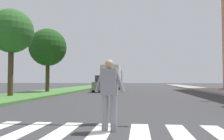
{
  "coord_description": "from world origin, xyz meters",
  "views": [
    {
      "loc": [
        0.43,
        0.57,
        1.2
      ],
      "look_at": [
        -1.56,
        18.18,
        1.96
      ],
      "focal_mm": 37.91,
      "sensor_mm": 36.0,
      "label": 1
    }
  ],
  "objects_px": {
    "tree_far": "(48,48)",
    "sedan_midblock": "(105,84)",
    "pedestrian_performer": "(109,91)",
    "tree_mid": "(11,32)",
    "truck_box_delivery": "(112,77)"
  },
  "relations": [
    {
      "from": "tree_mid",
      "to": "sedan_midblock",
      "type": "xyz_separation_m",
      "value": [
        5.12,
        9.39,
        -3.75
      ]
    },
    {
      "from": "sedan_midblock",
      "to": "truck_box_delivery",
      "type": "distance_m",
      "value": 7.07
    },
    {
      "from": "tree_mid",
      "to": "sedan_midblock",
      "type": "relative_size",
      "value": 1.29
    },
    {
      "from": "tree_far",
      "to": "pedestrian_performer",
      "type": "bearing_deg",
      "value": -63.55
    },
    {
      "from": "tree_far",
      "to": "truck_box_delivery",
      "type": "height_order",
      "value": "tree_far"
    },
    {
      "from": "pedestrian_performer",
      "to": "sedan_midblock",
      "type": "relative_size",
      "value": 0.37
    },
    {
      "from": "sedan_midblock",
      "to": "truck_box_delivery",
      "type": "bearing_deg",
      "value": 90.23
    },
    {
      "from": "tree_far",
      "to": "sedan_midblock",
      "type": "height_order",
      "value": "tree_far"
    },
    {
      "from": "sedan_midblock",
      "to": "truck_box_delivery",
      "type": "height_order",
      "value": "truck_box_delivery"
    },
    {
      "from": "pedestrian_performer",
      "to": "sedan_midblock",
      "type": "height_order",
      "value": "pedestrian_performer"
    },
    {
      "from": "pedestrian_performer",
      "to": "sedan_midblock",
      "type": "distance_m",
      "value": 19.2
    },
    {
      "from": "truck_box_delivery",
      "to": "tree_far",
      "type": "bearing_deg",
      "value": -114.63
    },
    {
      "from": "tree_far",
      "to": "truck_box_delivery",
      "type": "relative_size",
      "value": 0.94
    },
    {
      "from": "sedan_midblock",
      "to": "tree_mid",
      "type": "bearing_deg",
      "value": -118.62
    },
    {
      "from": "pedestrian_performer",
      "to": "truck_box_delivery",
      "type": "height_order",
      "value": "truck_box_delivery"
    }
  ]
}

